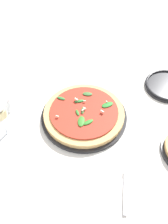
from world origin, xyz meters
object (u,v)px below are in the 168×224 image
shaker_pepper (7,104)px  fork (125,205)px  side_plate_white (168,86)px  pizza_arugula_main (84,114)px

shaker_pepper → fork: bearing=43.0°
fork → side_plate_white: side_plate_white is taller
side_plate_white → shaker_pepper: 0.62m
side_plate_white → shaker_pepper: (0.07, -0.61, 0.02)m
shaker_pepper → side_plate_white: bearing=96.7°
pizza_arugula_main → side_plate_white: 0.36m
pizza_arugula_main → shaker_pepper: bearing=-101.7°
pizza_arugula_main → fork: 0.34m
shaker_pepper → pizza_arugula_main: bearing=78.3°
pizza_arugula_main → side_plate_white: size_ratio=1.68×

